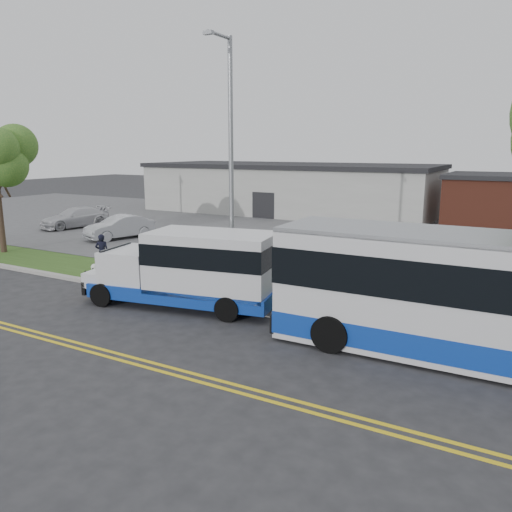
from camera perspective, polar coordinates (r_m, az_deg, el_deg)
The scene contains 16 objects.
ground at distance 19.60m, azimuth -14.61°, elevation -4.97°, with size 140.00×140.00×0.00m, color #28282B.
lane_line_north at distance 17.20m, azimuth -23.55°, elevation -8.03°, with size 70.00×0.12×0.01m, color yellow.
lane_line_south at distance 17.03m, azimuth -24.36°, elevation -8.29°, with size 70.00×0.12×0.01m, color yellow.
curb at distance 20.35m, azimuth -12.48°, elevation -4.00°, with size 80.00×0.30×0.15m, color #9E9B93.
verge at distance 21.67m, azimuth -9.33°, elevation -2.95°, with size 80.00×3.30×0.10m, color #2F4818.
parking_lot at distance 33.59m, azimuth 5.78°, elevation 2.53°, with size 80.00×25.00×0.10m, color #4C4C4F.
commercial_building at distance 44.84m, azimuth 3.90°, elevation 7.73°, with size 25.40×10.40×4.35m.
brick_wing at distance 39.66m, azimuth 25.41°, elevation 5.69°, with size 6.30×7.30×3.90m.
streetlight_near at distance 19.06m, azimuth -2.98°, elevation 10.92°, with size 0.35×1.53×9.50m.
shuttle_bus at distance 18.06m, azimuth -7.08°, elevation -1.24°, with size 7.51×3.52×2.78m.
transit_bus at distance 14.54m, azimuth 26.92°, elevation -4.75°, with size 12.47×3.15×3.45m.
pedestrian at distance 24.13m, azimuth -17.17°, elevation 0.42°, with size 0.62×0.41×1.71m, color black.
parked_car_a at distance 32.52m, azimuth -15.31°, elevation 3.21°, with size 1.52×4.35×1.43m, color #B5B8BD.
parked_car_b at distance 38.07m, azimuth -19.97°, elevation 4.16°, with size 1.99×4.89×1.42m, color silver.
grocery_bag_left at distance 24.32m, azimuth -17.98°, elevation -1.22°, with size 0.32×0.32×0.32m, color white.
grocery_bag_right at distance 24.23m, azimuth -16.15°, elevation -1.15°, with size 0.32×0.32×0.32m, color white.
Camera 1 is at (13.14, -13.40, 5.65)m, focal length 35.00 mm.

